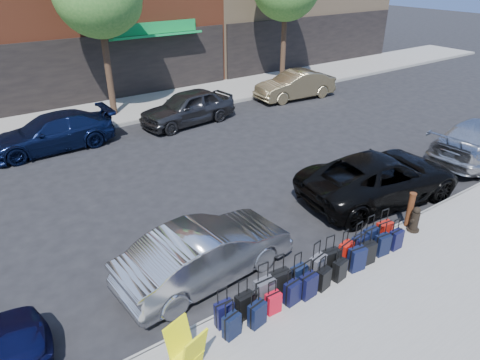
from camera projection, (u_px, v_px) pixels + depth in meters
ground at (208, 200)px, 13.49m from camera, size 120.00×120.00×0.00m
sidewalk_near at (372, 326)px, 8.72m from camera, size 60.00×4.00×0.15m
sidewalk_far at (101, 114)px, 20.74m from camera, size 60.00×4.00×0.15m
curb_near at (305, 273)px, 10.19m from camera, size 60.00×0.08×0.15m
curb_far at (116, 126)px, 19.27m from camera, size 60.00×0.08×0.15m
suitcase_front_0 at (224, 314)px, 8.53m from camera, size 0.38×0.22×0.91m
suitcase_front_1 at (245, 306)px, 8.73m from camera, size 0.39×0.23×0.93m
suitcase_front_2 at (265, 292)px, 9.02m from camera, size 0.45×0.26×1.05m
suitcase_front_3 at (280, 284)px, 9.26m from camera, size 0.46×0.28×1.06m
suitcase_front_4 at (299, 276)px, 9.57m from camera, size 0.37×0.22×0.87m
suitcase_front_5 at (318, 268)px, 9.77m from camera, size 0.45×0.30×1.00m
suitcase_front_6 at (330, 261)px, 9.98m from camera, size 0.43×0.27×0.99m
suitcase_front_7 at (346, 252)px, 10.34m from camera, size 0.40×0.26×0.89m
suitcase_front_8 at (359, 246)px, 10.51m from camera, size 0.43×0.26×0.98m
suitcase_front_9 at (370, 239)px, 10.82m from camera, size 0.40×0.23×0.95m
suitcase_front_10 at (384, 233)px, 11.04m from camera, size 0.43×0.26×0.98m
suitcase_back_0 at (232, 326)px, 8.29m from camera, size 0.38×0.26×0.84m
suitcase_back_1 at (257, 314)px, 8.54m from camera, size 0.39×0.27×0.87m
suitcase_back_2 at (273, 303)px, 8.87m from camera, size 0.33×0.20×0.78m
suitcase_back_3 at (292, 292)px, 9.10m from camera, size 0.38×0.25×0.87m
suitcase_back_4 at (308, 286)px, 9.27m from camera, size 0.40×0.26×0.92m
suitcase_back_5 at (323, 279)px, 9.52m from camera, size 0.37×0.26×0.82m
suitcase_back_6 at (340, 270)px, 9.79m from camera, size 0.37×0.25×0.82m
suitcase_back_7 at (357, 259)px, 10.08m from camera, size 0.43×0.28×0.96m
suitcase_back_8 at (367, 253)px, 10.31m from camera, size 0.40×0.25×0.91m
suitcase_back_9 at (382, 245)px, 10.62m from camera, size 0.40×0.26×0.90m
suitcase_back_10 at (396, 239)px, 10.84m from camera, size 0.36×0.21×0.85m
fire_hydrant at (415, 220)px, 11.53m from camera, size 0.38×0.33×0.74m
bollard at (410, 209)px, 11.66m from camera, size 0.19×0.19×1.02m
display_rack at (187, 350)px, 7.52m from camera, size 0.67×0.71×0.96m
car_near_1 at (206, 253)px, 9.87m from camera, size 4.37×1.83×1.40m
car_near_2 at (380, 177)px, 13.25m from camera, size 5.59×3.14×1.47m
car_far_1 at (52, 133)px, 16.80m from camera, size 4.82×2.00×1.39m
car_far_2 at (188, 107)px, 19.48m from camera, size 4.65×2.25×1.53m
car_far_3 at (295, 85)px, 23.08m from camera, size 4.58×1.96×1.47m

